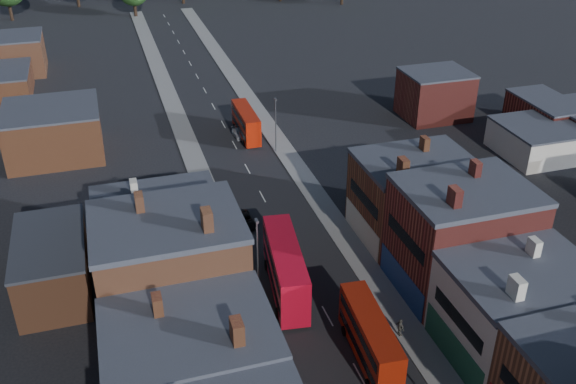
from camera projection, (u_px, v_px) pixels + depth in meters
pavement_west at (209, 196)px, 80.80m from camera, size 3.00×200.00×0.12m
pavement_east at (306, 182)px, 84.10m from camera, size 3.00×200.00×0.12m
lamp_post_2 at (257, 250)px, 62.17m from camera, size 0.25×0.70×8.12m
lamp_post_3 at (276, 122)px, 89.85m from camera, size 0.25×0.70×8.12m
bus_0 at (285, 268)px, 62.72m from camera, size 4.33×12.45×5.26m
bus_1 at (370, 337)px, 54.71m from camera, size 3.15×10.50×4.47m
bus_2 at (246, 122)px, 95.75m from camera, size 2.58×9.91×4.27m
car_2 at (245, 220)px, 74.78m from camera, size 2.20×4.32×1.17m
car_3 at (239, 133)px, 96.50m from camera, size 1.78×3.90×1.11m
ped_1 at (268, 377)px, 52.75m from camera, size 0.85×0.58×1.61m
ped_3 at (400, 328)px, 57.84m from camera, size 0.68×1.14×1.83m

